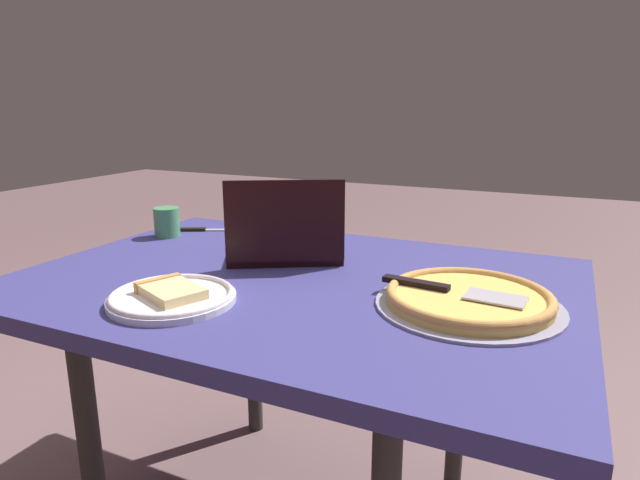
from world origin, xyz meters
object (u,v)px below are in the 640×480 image
pizza_plate (172,296)px  drink_cup (167,222)px  pizza_tray (469,298)px  table_knife (204,230)px  laptop (285,243)px  dining_table (296,303)px

pizza_plate → drink_cup: size_ratio=2.93×
pizza_tray → table_knife: size_ratio=1.67×
laptop → pizza_tray: size_ratio=0.97×
table_knife → dining_table: bearing=148.6°
dining_table → drink_cup: size_ratio=14.37×
pizza_plate → table_knife: bearing=-59.1°
table_knife → laptop: bearing=155.6°
pizza_tray → laptop: bearing=-15.7°
pizza_plate → drink_cup: drink_cup is taller
table_knife → drink_cup: bearing=61.1°
laptop → pizza_tray: (-0.49, 0.14, -0.03)m
dining_table → laptop: (0.09, -0.12, 0.11)m
laptop → drink_cup: laptop is taller
dining_table → table_knife: table_knife is taller
dining_table → table_knife: 0.57m
laptop → table_knife: size_ratio=1.62×
pizza_plate → pizza_tray: bearing=-157.6°
dining_table → pizza_plate: size_ratio=4.91×
table_knife → drink_cup: (0.06, 0.11, 0.04)m
laptop → pizza_plate: 0.38m
pizza_plate → table_knife: size_ratio=1.16×
drink_cup → pizza_plate: bearing=131.1°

